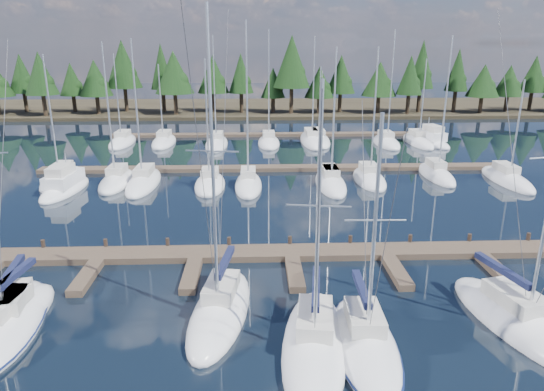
{
  "coord_description": "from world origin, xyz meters",
  "views": [
    {
      "loc": [
        -2.26,
        -10.41,
        13.0
      ],
      "look_at": [
        -1.07,
        22.0,
        2.79
      ],
      "focal_mm": 32.0,
      "sensor_mm": 36.0,
      "label": 1
    }
  ],
  "objects_px": {
    "front_sailboat_1": "(9,321)",
    "motor_yacht_left": "(65,186)",
    "main_dock": "(292,257)",
    "motor_yacht_right": "(431,140)",
    "front_sailboat_3": "(314,344)",
    "front_sailboat_4": "(365,343)",
    "front_sailboat_2": "(220,310)",
    "front_sailboat_5": "(519,321)",
    "front_sailboat_0": "(2,328)"
  },
  "relations": [
    {
      "from": "front_sailboat_2",
      "to": "motor_yacht_right",
      "type": "relative_size",
      "value": 1.74
    },
    {
      "from": "front_sailboat_0",
      "to": "front_sailboat_3",
      "type": "height_order",
      "value": "front_sailboat_0"
    },
    {
      "from": "front_sailboat_0",
      "to": "front_sailboat_4",
      "type": "height_order",
      "value": "front_sailboat_0"
    },
    {
      "from": "front_sailboat_1",
      "to": "motor_yacht_right",
      "type": "xyz_separation_m",
      "value": [
        35.65,
        43.04,
        0.18
      ]
    },
    {
      "from": "motor_yacht_left",
      "to": "motor_yacht_right",
      "type": "distance_m",
      "value": 46.08
    },
    {
      "from": "front_sailboat_1",
      "to": "motor_yacht_left",
      "type": "bearing_deg",
      "value": 103.99
    },
    {
      "from": "motor_yacht_left",
      "to": "front_sailboat_5",
      "type": "bearing_deg",
      "value": -37.9
    },
    {
      "from": "front_sailboat_0",
      "to": "front_sailboat_1",
      "type": "distance_m",
      "value": 0.56
    },
    {
      "from": "front_sailboat_2",
      "to": "front_sailboat_5",
      "type": "distance_m",
      "value": 14.47
    },
    {
      "from": "front_sailboat_1",
      "to": "front_sailboat_4",
      "type": "xyz_separation_m",
      "value": [
        16.66,
        -2.32,
        -0.02
      ]
    },
    {
      "from": "main_dock",
      "to": "front_sailboat_0",
      "type": "xyz_separation_m",
      "value": [
        -14.16,
        -7.58,
        0.09
      ]
    },
    {
      "from": "front_sailboat_0",
      "to": "front_sailboat_3",
      "type": "xyz_separation_m",
      "value": [
        14.44,
        -1.83,
        -0.02
      ]
    },
    {
      "from": "front_sailboat_0",
      "to": "motor_yacht_left",
      "type": "bearing_deg",
      "value": 103.58
    },
    {
      "from": "motor_yacht_right",
      "to": "front_sailboat_5",
      "type": "bearing_deg",
      "value": -104.32
    },
    {
      "from": "motor_yacht_right",
      "to": "front_sailboat_0",
      "type": "bearing_deg",
      "value": -129.31
    },
    {
      "from": "front_sailboat_0",
      "to": "front_sailboat_4",
      "type": "distance_m",
      "value": 16.79
    },
    {
      "from": "front_sailboat_0",
      "to": "front_sailboat_4",
      "type": "relative_size",
      "value": 1.23
    },
    {
      "from": "front_sailboat_2",
      "to": "front_sailboat_3",
      "type": "relative_size",
      "value": 1.22
    },
    {
      "from": "main_dock",
      "to": "front_sailboat_3",
      "type": "bearing_deg",
      "value": -88.26
    },
    {
      "from": "motor_yacht_right",
      "to": "front_sailboat_2",
      "type": "bearing_deg",
      "value": -121.13
    },
    {
      "from": "front_sailboat_4",
      "to": "motor_yacht_left",
      "type": "bearing_deg",
      "value": 131.87
    },
    {
      "from": "front_sailboat_5",
      "to": "motor_yacht_left",
      "type": "height_order",
      "value": "front_sailboat_5"
    },
    {
      "from": "front_sailboat_5",
      "to": "motor_yacht_left",
      "type": "relative_size",
      "value": 1.82
    },
    {
      "from": "front_sailboat_4",
      "to": "front_sailboat_5",
      "type": "height_order",
      "value": "front_sailboat_5"
    },
    {
      "from": "front_sailboat_0",
      "to": "motor_yacht_right",
      "type": "xyz_separation_m",
      "value": [
        35.69,
        43.59,
        0.18
      ]
    },
    {
      "from": "front_sailboat_5",
      "to": "motor_yacht_left",
      "type": "bearing_deg",
      "value": 142.1
    },
    {
      "from": "front_sailboat_0",
      "to": "front_sailboat_2",
      "type": "relative_size",
      "value": 0.91
    },
    {
      "from": "front_sailboat_3",
      "to": "front_sailboat_5",
      "type": "height_order",
      "value": "front_sailboat_5"
    },
    {
      "from": "motor_yacht_left",
      "to": "front_sailboat_0",
      "type": "bearing_deg",
      "value": -76.42
    },
    {
      "from": "front_sailboat_1",
      "to": "front_sailboat_2",
      "type": "xyz_separation_m",
      "value": [
        10.06,
        0.65,
        0.01
      ]
    },
    {
      "from": "front_sailboat_3",
      "to": "front_sailboat_5",
      "type": "xyz_separation_m",
      "value": [
        10.04,
        1.51,
        0.01
      ]
    },
    {
      "from": "front_sailboat_1",
      "to": "motor_yacht_left",
      "type": "distance_m",
      "value": 23.22
    },
    {
      "from": "motor_yacht_left",
      "to": "motor_yacht_right",
      "type": "relative_size",
      "value": 0.95
    },
    {
      "from": "main_dock",
      "to": "motor_yacht_right",
      "type": "relative_size",
      "value": 4.98
    },
    {
      "from": "front_sailboat_4",
      "to": "motor_yacht_right",
      "type": "relative_size",
      "value": 1.28
    },
    {
      "from": "front_sailboat_1",
      "to": "front_sailboat_4",
      "type": "bearing_deg",
      "value": -7.94
    },
    {
      "from": "front_sailboat_3",
      "to": "motor_yacht_right",
      "type": "bearing_deg",
      "value": 64.93
    },
    {
      "from": "main_dock",
      "to": "motor_yacht_left",
      "type": "xyz_separation_m",
      "value": [
        -19.73,
        15.51,
        0.25
      ]
    },
    {
      "from": "front_sailboat_4",
      "to": "motor_yacht_right",
      "type": "xyz_separation_m",
      "value": [
        18.99,
        45.36,
        0.2
      ]
    },
    {
      "from": "front_sailboat_0",
      "to": "front_sailboat_3",
      "type": "relative_size",
      "value": 1.11
    },
    {
      "from": "main_dock",
      "to": "front_sailboat_1",
      "type": "xyz_separation_m",
      "value": [
        -14.12,
        -7.02,
        0.09
      ]
    },
    {
      "from": "front_sailboat_4",
      "to": "motor_yacht_left",
      "type": "xyz_separation_m",
      "value": [
        -22.28,
        24.85,
        0.19
      ]
    },
    {
      "from": "front_sailboat_5",
      "to": "main_dock",
      "type": "bearing_deg",
      "value": 142.62
    },
    {
      "from": "front_sailboat_1",
      "to": "motor_yacht_right",
      "type": "bearing_deg",
      "value": 50.36
    },
    {
      "from": "main_dock",
      "to": "front_sailboat_1",
      "type": "height_order",
      "value": "front_sailboat_1"
    },
    {
      "from": "motor_yacht_left",
      "to": "motor_yacht_right",
      "type": "xyz_separation_m",
      "value": [
        41.26,
        20.51,
        0.01
      ]
    },
    {
      "from": "front_sailboat_3",
      "to": "front_sailboat_5",
      "type": "relative_size",
      "value": 0.82
    },
    {
      "from": "front_sailboat_3",
      "to": "front_sailboat_4",
      "type": "relative_size",
      "value": 1.11
    },
    {
      "from": "front_sailboat_2",
      "to": "front_sailboat_4",
      "type": "distance_m",
      "value": 7.24
    },
    {
      "from": "front_sailboat_1",
      "to": "front_sailboat_2",
      "type": "distance_m",
      "value": 10.08
    }
  ]
}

